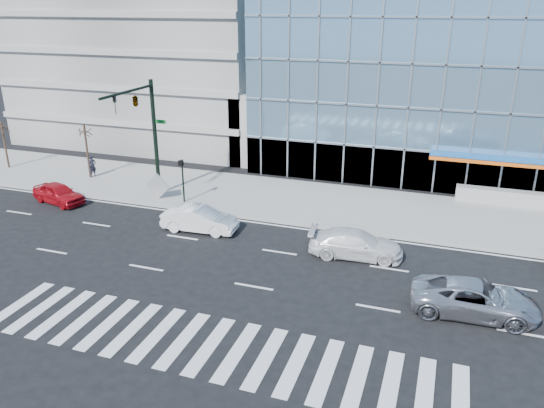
{
  "coord_description": "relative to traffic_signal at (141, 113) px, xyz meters",
  "views": [
    {
      "loc": [
        8.18,
        -25.09,
        12.97
      ],
      "look_at": [
        -1.47,
        3.0,
        1.58
      ],
      "focal_mm": 35.0,
      "sensor_mm": 36.0,
      "label": 1
    }
  ],
  "objects": [
    {
      "name": "silver_suv",
      "position": [
        21.04,
        -7.63,
        -5.4
      ],
      "size": [
        5.58,
        2.75,
        1.52
      ],
      "primitive_type": "imported",
      "rotation": [
        0.0,
        0.0,
        1.61
      ],
      "color": "silver",
      "rests_on": "ground"
    },
    {
      "name": "tilted_panel",
      "position": [
        0.51,
        0.43,
        -5.1
      ],
      "size": [
        1.84,
        0.18,
        1.84
      ],
      "primitive_type": "cube",
      "rotation": [
        0.0,
        0.79,
        0.06
      ],
      "color": "#9E9E9E",
      "rests_on": "sidewalk"
    },
    {
      "name": "white_suv",
      "position": [
        15.04,
        -3.69,
        -5.43
      ],
      "size": [
        5.23,
        2.56,
        1.46
      ],
      "primitive_type": "imported",
      "rotation": [
        0.0,
        0.0,
        1.68
      ],
      "color": "silver",
      "rests_on": "ground"
    },
    {
      "name": "ped_signal_post",
      "position": [
        2.5,
        0.37,
        -4.02
      ],
      "size": [
        0.3,
        0.33,
        3.0
      ],
      "color": "black",
      "rests_on": "sidewalk"
    },
    {
      "name": "ground",
      "position": [
        11.0,
        -4.57,
        -6.16
      ],
      "size": [
        160.0,
        160.0,
        0.0
      ],
      "primitive_type": "plane",
      "color": "black",
      "rests_on": "ground"
    },
    {
      "name": "pedestrian",
      "position": [
        -6.82,
        3.09,
        -5.15
      ],
      "size": [
        0.58,
        0.72,
        1.72
      ],
      "primitive_type": "imported",
      "rotation": [
        0.0,
        0.0,
        1.26
      ],
      "color": "black",
      "rests_on": "sidewalk"
    },
    {
      "name": "traffic_signal",
      "position": [
        0.0,
        0.0,
        0.0
      ],
      "size": [
        1.14,
        5.74,
        8.0
      ],
      "color": "black",
      "rests_on": "sidewalk"
    },
    {
      "name": "parking_garage",
      "position": [
        -9.0,
        21.43,
        3.84
      ],
      "size": [
        24.0,
        24.0,
        20.0
      ],
      "primitive_type": "cube",
      "color": "gray",
      "rests_on": "ground"
    },
    {
      "name": "white_sedan",
      "position": [
        5.54,
        -3.33,
        -5.42
      ],
      "size": [
        4.62,
        1.85,
        1.49
      ],
      "primitive_type": "imported",
      "rotation": [
        0.0,
        0.0,
        1.63
      ],
      "color": "white",
      "rests_on": "ground"
    },
    {
      "name": "street_tree_far",
      "position": [
        -15.0,
        2.93,
        -2.72
      ],
      "size": [
        1.1,
        1.1,
        3.87
      ],
      "color": "#332319",
      "rests_on": "sidewalk"
    },
    {
      "name": "street_tree_near",
      "position": [
        -7.0,
        2.93,
        -2.39
      ],
      "size": [
        1.1,
        1.1,
        4.23
      ],
      "color": "#332319",
      "rests_on": "sidewalk"
    },
    {
      "name": "red_sedan",
      "position": [
        -5.72,
        -2.19,
        -5.47
      ],
      "size": [
        4.35,
        2.6,
        1.39
      ],
      "primitive_type": "imported",
      "rotation": [
        0.0,
        0.0,
        1.32
      ],
      "color": "#AD0D16",
      "rests_on": "ground"
    },
    {
      "name": "sidewalk",
      "position": [
        11.0,
        3.43,
        -6.09
      ],
      "size": [
        120.0,
        8.0,
        0.15
      ],
      "primitive_type": "cube",
      "color": "gray",
      "rests_on": "ground"
    },
    {
      "name": "theatre_building",
      "position": [
        25.0,
        21.43,
        1.34
      ],
      "size": [
        42.0,
        26.0,
        15.0
      ],
      "primitive_type": "cube",
      "color": "#76A5C5",
      "rests_on": "ground"
    },
    {
      "name": "ramp_block",
      "position": [
        5.0,
        13.43,
        -3.16
      ],
      "size": [
        6.0,
        8.0,
        6.0
      ],
      "primitive_type": "cube",
      "color": "gray",
      "rests_on": "ground"
    }
  ]
}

